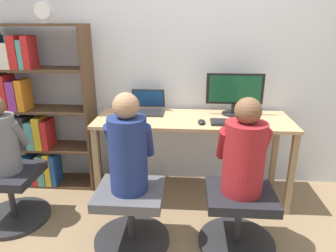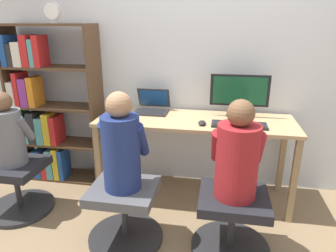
% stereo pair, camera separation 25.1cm
% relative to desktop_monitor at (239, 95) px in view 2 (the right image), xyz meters
% --- Properties ---
extents(ground_plane, '(14.00, 14.00, 0.00)m').
position_rel_desktop_monitor_xyz_m(ground_plane, '(-0.37, -0.44, -0.98)').
color(ground_plane, '#846B4C').
extents(wall_back, '(10.00, 0.05, 2.60)m').
position_rel_desktop_monitor_xyz_m(wall_back, '(-0.37, 0.21, 0.32)').
color(wall_back, silver).
rests_on(wall_back, ground_plane).
extents(desk, '(1.74, 0.59, 0.78)m').
position_rel_desktop_monitor_xyz_m(desk, '(-0.37, -0.15, -0.29)').
color(desk, tan).
rests_on(desk, ground_plane).
extents(desktop_monitor, '(0.52, 0.21, 0.38)m').
position_rel_desktop_monitor_xyz_m(desktop_monitor, '(0.00, 0.00, 0.00)').
color(desktop_monitor, black).
rests_on(desktop_monitor, desk).
extents(laptop, '(0.31, 0.30, 0.21)m').
position_rel_desktop_monitor_xyz_m(laptop, '(-0.81, 0.01, -0.15)').
color(laptop, '#2D2D30').
rests_on(laptop, desk).
extents(keyboard, '(0.45, 0.16, 0.03)m').
position_rel_desktop_monitor_xyz_m(keyboard, '(-0.00, -0.28, -0.19)').
color(keyboard, '#232326').
rests_on(keyboard, desk).
extents(computer_mouse_by_keyboard, '(0.06, 0.11, 0.03)m').
position_rel_desktop_monitor_xyz_m(computer_mouse_by_keyboard, '(-0.30, -0.29, -0.18)').
color(computer_mouse_by_keyboard, black).
rests_on(computer_mouse_by_keyboard, desk).
extents(office_chair_left, '(0.57, 0.57, 0.46)m').
position_rel_desktop_monitor_xyz_m(office_chair_left, '(-0.03, -0.83, -0.74)').
color(office_chair_left, '#262628').
rests_on(office_chair_left, ground_plane).
extents(office_chair_right, '(0.57, 0.57, 0.46)m').
position_rel_desktop_monitor_xyz_m(office_chair_right, '(-0.82, -0.86, -0.74)').
color(office_chair_right, '#262628').
rests_on(office_chair_right, ground_plane).
extents(person_at_monitor, '(0.35, 0.32, 0.68)m').
position_rel_desktop_monitor_xyz_m(person_at_monitor, '(-0.03, -0.82, -0.22)').
color(person_at_monitor, maroon).
rests_on(person_at_monitor, office_chair_left).
extents(person_at_laptop, '(0.33, 0.32, 0.71)m').
position_rel_desktop_monitor_xyz_m(person_at_laptop, '(-0.82, -0.85, -0.20)').
color(person_at_laptop, navy).
rests_on(person_at_laptop, office_chair_right).
extents(bookshelf, '(0.91, 0.31, 1.58)m').
position_rel_desktop_monitor_xyz_m(bookshelf, '(-1.92, -0.03, -0.26)').
color(bookshelf, '#513823').
rests_on(bookshelf, ground_plane).
extents(desk_clock, '(0.16, 0.03, 0.18)m').
position_rel_desktop_monitor_xyz_m(desk_clock, '(-1.66, -0.10, 0.70)').
color(desk_clock, '#B2B2B7').
rests_on(desk_clock, bookshelf).
extents(office_chair_side, '(0.57, 0.57, 0.46)m').
position_rel_desktop_monitor_xyz_m(office_chair_side, '(-1.87, -0.65, -0.74)').
color(office_chair_side, '#262628').
rests_on(office_chair_side, ground_plane).
extents(person_near_shelf, '(0.31, 0.29, 0.62)m').
position_rel_desktop_monitor_xyz_m(person_near_shelf, '(-1.87, -0.65, -0.25)').
color(person_near_shelf, slate).
rests_on(person_near_shelf, office_chair_side).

